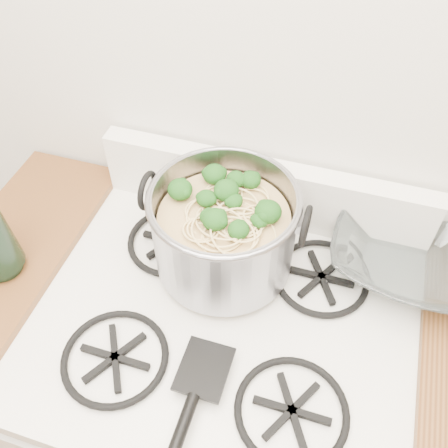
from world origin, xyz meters
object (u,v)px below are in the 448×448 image
(gas_range, at_px, (224,408))
(stock_pot, at_px, (224,231))
(spatula, at_px, (204,367))
(glass_bowl, at_px, (404,259))

(gas_range, relative_size, stock_pot, 2.80)
(spatula, bearing_deg, glass_bowl, 47.54)
(spatula, xyz_separation_m, glass_bowl, (0.33, 0.36, 0.00))
(stock_pot, xyz_separation_m, spatula, (0.04, -0.25, -0.08))
(spatula, height_order, glass_bowl, glass_bowl)
(stock_pot, height_order, spatula, stock_pot)
(gas_range, bearing_deg, spatula, -89.43)
(spatula, bearing_deg, stock_pot, 99.32)
(gas_range, height_order, stock_pot, stock_pot)
(stock_pot, bearing_deg, gas_range, -72.84)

